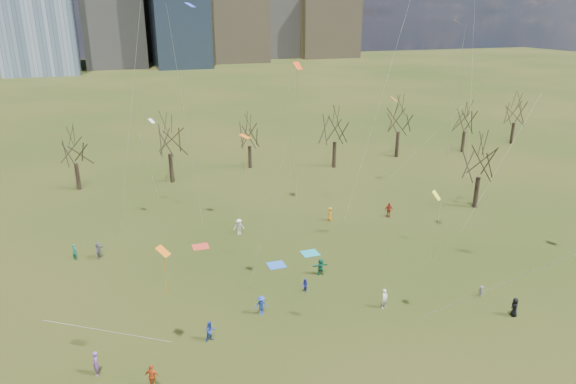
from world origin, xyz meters
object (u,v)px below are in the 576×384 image
object	(u,v)px
blanket_teal	(310,253)
person_4	(152,376)
blanket_crimson	(201,247)
blanket_navy	(276,265)
person_1	(385,299)

from	to	relation	value
blanket_teal	person_4	xyz separation A→B (m)	(-16.32, -14.19, 0.81)
blanket_teal	blanket_crimson	world-z (taller)	same
person_4	blanket_crimson	bearing A→B (deg)	-82.18
blanket_crimson	blanket_teal	bearing A→B (deg)	-27.37
person_4	blanket_teal	bearing A→B (deg)	-112.44
blanket_teal	blanket_navy	xyz separation A→B (m)	(-3.87, -1.24, 0.00)
blanket_teal	blanket_navy	size ratio (longest dim) A/B	1.00
blanket_navy	blanket_teal	bearing A→B (deg)	17.73
blanket_navy	person_1	size ratio (longest dim) A/B	0.98
blanket_teal	person_4	distance (m)	21.64
blanket_teal	blanket_navy	distance (m)	4.07
blanket_crimson	person_4	size ratio (longest dim) A/B	0.97
person_1	blanket_teal	bearing A→B (deg)	75.38
blanket_crimson	person_4	distance (m)	20.35
blanket_navy	blanket_crimson	xyz separation A→B (m)	(-5.91, 6.30, 0.00)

